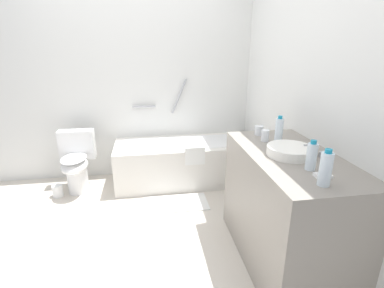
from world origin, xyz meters
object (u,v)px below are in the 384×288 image
object	(u,v)px
water_bottle_2	(312,156)
toilet	(76,162)
bath_mat	(176,203)
sink_basin	(290,151)
bathtub	(184,160)
water_bottle_1	(326,169)
toilet_paper_roll	(58,191)
drinking_glass_0	(265,136)
sink_faucet	(315,149)
soap_dish	(323,176)
drinking_glass_1	(259,130)
water_bottle_0	(279,131)

from	to	relation	value
water_bottle_2	toilet	bearing A→B (deg)	136.49
bath_mat	sink_basin	bearing A→B (deg)	-53.80
water_bottle_2	bath_mat	distance (m)	1.69
water_bottle_2	bathtub	bearing A→B (deg)	107.72
water_bottle_1	sink_basin	bearing A→B (deg)	86.02
toilet	toilet_paper_roll	distance (m)	0.37
sink_basin	toilet_paper_roll	xyz separation A→B (m)	(-1.98, 1.33, -0.85)
toilet	drinking_glass_0	size ratio (longest dim) A/B	7.66
sink_faucet	toilet	bearing A→B (deg)	143.48
drinking_glass_0	bath_mat	world-z (taller)	drinking_glass_0
soap_dish	toilet_paper_roll	world-z (taller)	soap_dish
toilet	water_bottle_1	bearing A→B (deg)	42.28
bathtub	soap_dish	world-z (taller)	bathtub
sink_faucet	drinking_glass_1	world-z (taller)	drinking_glass_1
toilet	water_bottle_2	bearing A→B (deg)	46.17
bathtub	sink_basin	xyz separation A→B (m)	(0.55, -1.50, 0.64)
water_bottle_0	sink_basin	bearing A→B (deg)	-95.32
toilet_paper_roll	drinking_glass_0	bearing A→B (deg)	-27.46
sink_faucet	bath_mat	size ratio (longest dim) A/B	0.23
water_bottle_2	bath_mat	world-z (taller)	water_bottle_2
bathtub	toilet_paper_roll	world-z (taller)	bathtub
drinking_glass_1	soap_dish	bearing A→B (deg)	-86.18
sink_faucet	water_bottle_2	xyz separation A→B (m)	(-0.18, -0.24, 0.05)
bathtub	toilet_paper_roll	bearing A→B (deg)	-173.04
bathtub	drinking_glass_1	xyz separation A→B (m)	(0.51, -1.01, 0.65)
water_bottle_0	water_bottle_1	size ratio (longest dim) A/B	1.07
drinking_glass_1	toilet_paper_roll	world-z (taller)	drinking_glass_1
water_bottle_0	soap_dish	distance (m)	0.60
drinking_glass_1	soap_dish	world-z (taller)	drinking_glass_1
bathtub	water_bottle_2	distance (m)	1.96
toilet	water_bottle_0	bearing A→B (deg)	55.61
bathtub	drinking_glass_0	world-z (taller)	bathtub
water_bottle_0	water_bottle_2	xyz separation A→B (m)	(-0.01, -0.48, -0.02)
bathtub	drinking_glass_0	xyz separation A→B (m)	(0.50, -1.18, 0.66)
bath_mat	sink_faucet	bearing A→B (deg)	-47.20
water_bottle_0	soap_dish	bearing A→B (deg)	-89.87
water_bottle_2	drinking_glass_0	world-z (taller)	water_bottle_2
toilet	sink_faucet	size ratio (longest dim) A/B	4.57
water_bottle_1	toilet_paper_roll	world-z (taller)	water_bottle_1
bathtub	bath_mat	distance (m)	0.62
water_bottle_0	toilet_paper_roll	world-z (taller)	water_bottle_0
sink_basin	sink_faucet	size ratio (longest dim) A/B	2.06
water_bottle_0	drinking_glass_0	world-z (taller)	water_bottle_0
bath_mat	water_bottle_2	bearing A→B (deg)	-59.37
bath_mat	toilet_paper_roll	size ratio (longest dim) A/B	4.99
bathtub	soap_dish	xyz separation A→B (m)	(0.57, -1.86, 0.62)
drinking_glass_1	water_bottle_0	bearing A→B (deg)	-77.69
water_bottle_1	toilet_paper_roll	distance (m)	2.79
toilet_paper_roll	water_bottle_2	bearing A→B (deg)	-38.19
toilet	drinking_glass_1	size ratio (longest dim) A/B	9.10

